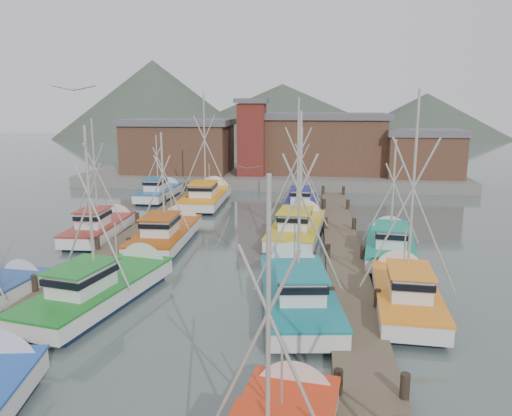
# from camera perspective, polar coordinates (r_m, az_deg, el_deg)

# --- Properties ---
(ground) EXTENTS (260.00, 260.00, 0.00)m
(ground) POSITION_cam_1_polar(r_m,az_deg,el_deg) (25.36, -5.44, -9.41)
(ground) COLOR #485654
(ground) RESTS_ON ground
(dock_left) EXTENTS (2.30, 46.00, 1.50)m
(dock_left) POSITION_cam_1_polar(r_m,az_deg,el_deg) (31.04, -16.64, -5.45)
(dock_left) COLOR brown
(dock_left) RESTS_ON ground
(dock_right) EXTENTS (2.30, 46.00, 1.50)m
(dock_right) POSITION_cam_1_polar(r_m,az_deg,el_deg) (28.63, 10.23, -6.59)
(dock_right) COLOR brown
(dock_right) RESTS_ON ground
(quay) EXTENTS (44.00, 16.00, 1.20)m
(quay) POSITION_cam_1_polar(r_m,az_deg,el_deg) (60.91, 1.87, 3.73)
(quay) COLOR gray
(quay) RESTS_ON ground
(shed_left) EXTENTS (12.72, 8.48, 6.20)m
(shed_left) POSITION_cam_1_polar(r_m,az_deg,el_deg) (60.48, -8.79, 7.11)
(shed_left) COLOR brown
(shed_left) RESTS_ON quay
(shed_center) EXTENTS (14.84, 9.54, 6.90)m
(shed_center) POSITION_cam_1_polar(r_m,az_deg,el_deg) (60.26, 7.64, 7.46)
(shed_center) COLOR brown
(shed_center) RESTS_ON quay
(shed_right) EXTENTS (8.48, 6.36, 5.20)m
(shed_right) POSITION_cam_1_polar(r_m,az_deg,el_deg) (58.55, 18.54, 5.99)
(shed_right) COLOR brown
(shed_right) RESTS_ON quay
(lookout_tower) EXTENTS (3.60, 3.60, 8.50)m
(lookout_tower) POSITION_cam_1_polar(r_m,az_deg,el_deg) (56.66, -0.48, 8.17)
(lookout_tower) COLOR maroon
(lookout_tower) RESTS_ON quay
(distant_hills) EXTENTS (175.00, 140.00, 42.00)m
(distant_hills) POSITION_cam_1_polar(r_m,az_deg,el_deg) (147.06, -0.24, 8.25)
(distant_hills) COLOR #495446
(distant_hills) RESTS_ON ground
(boat_4) EXTENTS (4.74, 9.96, 9.13)m
(boat_4) POSITION_cam_1_polar(r_m,az_deg,el_deg) (24.86, -16.82, -8.65)
(boat_4) COLOR #101B36
(boat_4) RESTS_ON ground
(boat_5) EXTENTS (4.33, 10.23, 9.79)m
(boat_5) POSITION_cam_1_polar(r_m,az_deg,el_deg) (23.51, 4.61, -9.35)
(boat_5) COLOR #101B36
(boat_5) RESTS_ON ground
(boat_7) EXTENTS (4.15, 8.75, 10.49)m
(boat_7) POSITION_cam_1_polar(r_m,az_deg,el_deg) (24.28, 16.62, -9.12)
(boat_7) COLOR #101B36
(boat_7) RESTS_ON ground
(boat_8) EXTENTS (3.41, 9.60, 8.26)m
(boat_8) POSITION_cam_1_polar(r_m,az_deg,el_deg) (33.92, -10.02, -2.85)
(boat_8) COLOR #101B36
(boat_8) RESTS_ON ground
(boat_9) EXTENTS (4.21, 10.18, 10.51)m
(boat_9) POSITION_cam_1_polar(r_m,az_deg,el_deg) (35.10, 4.84, -2.19)
(boat_9) COLOR #101B36
(boat_9) RESTS_ON ground
(boat_10) EXTENTS (3.62, 8.45, 8.90)m
(boat_10) POSITION_cam_1_polar(r_m,az_deg,el_deg) (36.62, -17.15, -2.10)
(boat_10) COLOR #101B36
(boat_10) RESTS_ON ground
(boat_11) EXTENTS (3.80, 9.06, 7.90)m
(boat_11) POSITION_cam_1_polar(r_m,az_deg,el_deg) (31.77, 15.05, -4.08)
(boat_11) COLOR #101B36
(boat_11) RESTS_ON ground
(boat_12) EXTENTS (4.52, 10.47, 11.25)m
(boat_12) POSITION_cam_1_polar(r_m,az_deg,el_deg) (46.83, -5.58, 1.34)
(boat_12) COLOR #101B36
(boat_12) RESTS_ON ground
(boat_13) EXTENTS (3.20, 8.33, 7.95)m
(boat_13) POSITION_cam_1_polar(r_m,az_deg,el_deg) (43.62, 5.21, 0.56)
(boat_13) COLOR #101B36
(boat_13) RESTS_ON ground
(boat_14) EXTENTS (2.92, 8.27, 6.93)m
(boat_14) POSITION_cam_1_polar(r_m,az_deg,el_deg) (49.86, -10.87, 1.81)
(boat_14) COLOR #101B36
(boat_14) RESTS_ON ground
(gull_near) EXTENTS (1.55, 0.66, 0.24)m
(gull_near) POSITION_cam_1_polar(r_m,az_deg,el_deg) (18.85, -20.09, 12.66)
(gull_near) COLOR gray
(gull_near) RESTS_ON ground
(gull_far) EXTENTS (1.54, 0.61, 0.24)m
(gull_far) POSITION_cam_1_polar(r_m,az_deg,el_deg) (29.99, -0.86, 4.66)
(gull_far) COLOR gray
(gull_far) RESTS_ON ground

